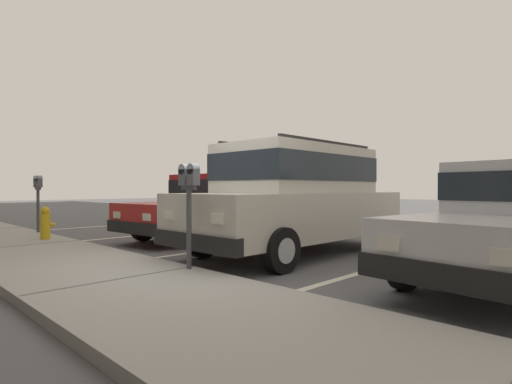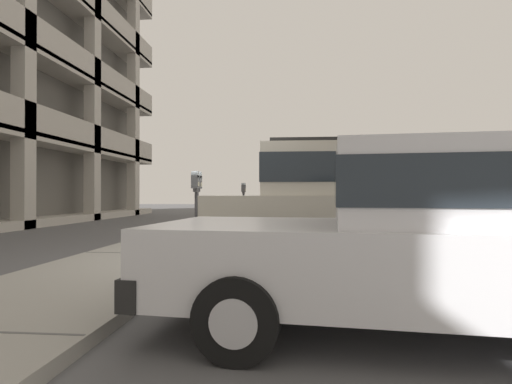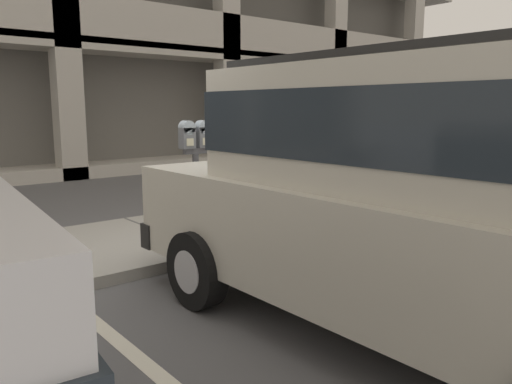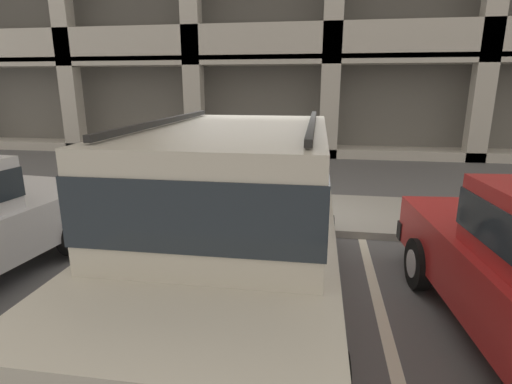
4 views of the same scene
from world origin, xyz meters
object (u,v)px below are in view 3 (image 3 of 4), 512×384
parking_meter_near (196,154)px  fire_hydrant (421,178)px  parking_meter_far (484,135)px  silver_suv (417,192)px

parking_meter_near → fire_hydrant: 4.89m
parking_meter_near → parking_meter_far: size_ratio=1.01×
parking_meter_far → fire_hydrant: parking_meter_far is taller
parking_meter_far → silver_suv: bearing=-157.6°
silver_suv → fire_hydrant: silver_suv is taller
parking_meter_near → fire_hydrant: (4.83, 0.30, -0.72)m
silver_suv → parking_meter_far: size_ratio=3.40×
parking_meter_near → parking_meter_far: (6.37, -0.02, -0.01)m
parking_meter_near → fire_hydrant: size_ratio=2.04×
silver_suv → parking_meter_far: 6.67m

